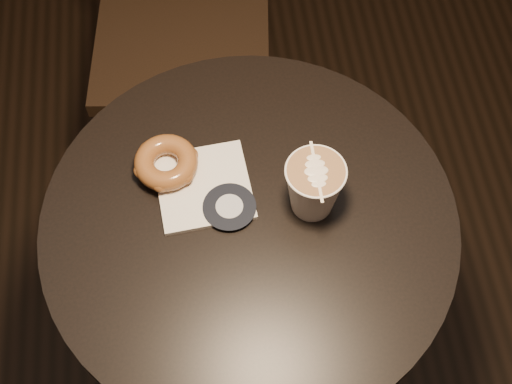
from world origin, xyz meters
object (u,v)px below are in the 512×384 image
at_px(doughnut, 166,162).
at_px(latte_cup, 314,188).
at_px(cafe_table, 250,266).
at_px(pastry_bag, 204,186).

bearing_deg(doughnut, latte_cup, -22.01).
bearing_deg(cafe_table, latte_cup, 8.08).
distance_m(doughnut, latte_cup, 0.26).
relative_size(doughnut, latte_cup, 1.00).
bearing_deg(latte_cup, pastry_bag, 163.09).
xyz_separation_m(pastry_bag, latte_cup, (0.18, -0.05, 0.05)).
distance_m(pastry_bag, latte_cup, 0.19).
distance_m(cafe_table, doughnut, 0.28).
relative_size(cafe_table, latte_cup, 6.84).
bearing_deg(doughnut, cafe_table, -40.62).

